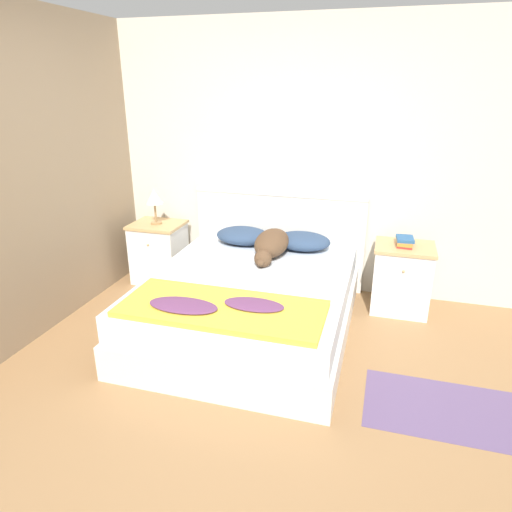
# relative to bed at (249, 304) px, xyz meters

# --- Properties ---
(ground_plane) EXTENTS (16.00, 16.00, 0.00)m
(ground_plane) POSITION_rel_bed_xyz_m (0.08, -1.05, -0.25)
(ground_plane) COLOR #997047
(wall_back) EXTENTS (9.00, 0.06, 2.55)m
(wall_back) POSITION_rel_bed_xyz_m (0.08, 1.08, 1.03)
(wall_back) COLOR beige
(wall_back) RESTS_ON ground_plane
(wall_side_left) EXTENTS (0.06, 3.10, 2.55)m
(wall_side_left) POSITION_rel_bed_xyz_m (-1.67, 0.00, 1.03)
(wall_side_left) COLOR gray
(wall_side_left) RESTS_ON ground_plane
(bed) EXTENTS (1.64, 1.98, 0.50)m
(bed) POSITION_rel_bed_xyz_m (0.00, 0.00, 0.00)
(bed) COLOR silver
(bed) RESTS_ON ground_plane
(headboard) EXTENTS (1.72, 0.06, 0.97)m
(headboard) POSITION_rel_bed_xyz_m (-0.00, 1.01, 0.26)
(headboard) COLOR silver
(headboard) RESTS_ON ground_plane
(nightstand_left) EXTENTS (0.52, 0.45, 0.63)m
(nightstand_left) POSITION_rel_bed_xyz_m (-1.22, 0.75, 0.07)
(nightstand_left) COLOR white
(nightstand_left) RESTS_ON ground_plane
(nightstand_right) EXTENTS (0.52, 0.45, 0.63)m
(nightstand_right) POSITION_rel_bed_xyz_m (1.22, 0.75, 0.07)
(nightstand_right) COLOR white
(nightstand_right) RESTS_ON ground_plane
(pillow_left) EXTENTS (0.53, 0.38, 0.16)m
(pillow_left) POSITION_rel_bed_xyz_m (-0.29, 0.75, 0.33)
(pillow_left) COLOR navy
(pillow_left) RESTS_ON bed
(pillow_right) EXTENTS (0.53, 0.38, 0.16)m
(pillow_right) POSITION_rel_bed_xyz_m (0.29, 0.75, 0.33)
(pillow_right) COLOR navy
(pillow_right) RESTS_ON bed
(quilt) EXTENTS (1.41, 0.60, 0.07)m
(quilt) POSITION_rel_bed_xyz_m (-0.01, -0.65, 0.28)
(quilt) COLOR yellow
(quilt) RESTS_ON bed
(dog) EXTENTS (0.29, 0.76, 0.23)m
(dog) POSITION_rel_bed_xyz_m (0.06, 0.50, 0.36)
(dog) COLOR brown
(dog) RESTS_ON bed
(book_stack) EXTENTS (0.16, 0.22, 0.07)m
(book_stack) POSITION_rel_bed_xyz_m (1.21, 0.75, 0.42)
(book_stack) COLOR #AD2D28
(book_stack) RESTS_ON nightstand_right
(table_lamp) EXTENTS (0.19, 0.19, 0.36)m
(table_lamp) POSITION_rel_bed_xyz_m (-1.22, 0.74, 0.65)
(table_lamp) COLOR #9E7A4C
(table_lamp) RESTS_ON nightstand_left
(rug) EXTENTS (1.20, 0.62, 0.00)m
(rug) POSITION_rel_bed_xyz_m (1.60, -0.63, -0.24)
(rug) COLOR #604C75
(rug) RESTS_ON ground_plane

